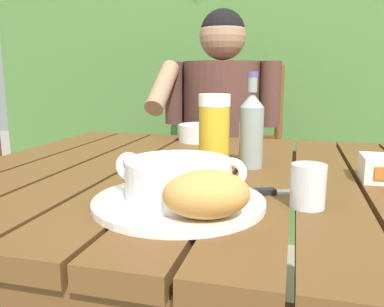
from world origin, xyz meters
TOP-DOWN VIEW (x-y plane):
  - dining_table at (-0.00, 0.00)m, footprint 1.15×0.99m
  - hedge_backdrop at (-0.06, 1.68)m, footprint 3.32×0.92m
  - chair_near_diner at (-0.11, 0.93)m, footprint 0.49×0.44m
  - person_eating at (-0.11, 0.74)m, footprint 0.48×0.47m
  - serving_plate at (0.01, -0.26)m, footprint 0.29×0.29m
  - soup_bowl at (0.01, -0.26)m, footprint 0.23×0.18m
  - bread_roll at (0.07, -0.33)m, footprint 0.15×0.14m
  - beer_glass at (0.01, 0.01)m, footprint 0.07×0.07m
  - beer_bottle at (0.09, 0.05)m, footprint 0.06×0.06m
  - water_glass_small at (0.22, -0.21)m, footprint 0.06×0.06m
  - table_knife at (0.16, -0.15)m, footprint 0.15×0.07m
  - diner_bowl at (-0.11, 0.39)m, footprint 0.15×0.15m

SIDE VIEW (x-z plane):
  - chair_near_diner at x=-0.11m, z-range -0.01..1.01m
  - dining_table at x=0.00m, z-range 0.28..1.04m
  - person_eating at x=-0.11m, z-range 0.11..1.34m
  - table_knife at x=0.16m, z-range 0.76..0.77m
  - serving_plate at x=0.01m, z-range 0.76..0.77m
  - diner_bowl at x=-0.11m, z-range 0.76..0.81m
  - water_glass_small at x=0.22m, z-range 0.76..0.83m
  - bread_roll at x=0.07m, z-range 0.77..0.84m
  - soup_bowl at x=0.01m, z-range 0.77..0.84m
  - beer_glass at x=0.01m, z-range 0.76..0.93m
  - beer_bottle at x=0.09m, z-range 0.74..0.96m
  - hedge_backdrop at x=-0.06m, z-range 0.08..1.96m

